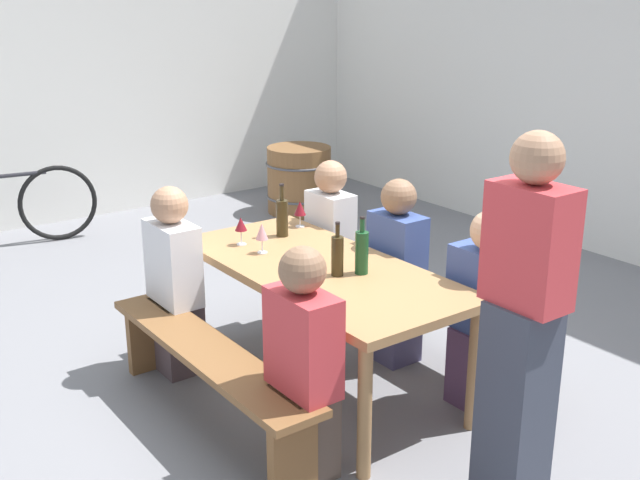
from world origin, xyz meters
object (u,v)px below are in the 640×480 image
bench_far (413,302)px  seated_guest_far_1 (397,275)px  wine_bottle_1 (337,255)px  wine_barrel (299,180)px  seated_guest_far_2 (485,317)px  standing_host (522,336)px  wine_glass_2 (241,225)px  seated_guest_far_0 (330,246)px  tasting_table (320,279)px  wine_bottle_0 (282,217)px  seated_guest_near_1 (303,369)px  wine_bottle_2 (362,252)px  bench_near (208,365)px  wine_glass_1 (300,209)px  seated_guest_near_0 (174,285)px  wine_glass_0 (262,232)px

bench_far → seated_guest_far_1: bearing=-88.7°
wine_bottle_1 → wine_barrel: wine_bottle_1 is taller
seated_guest_far_2 → standing_host: (0.70, -0.57, 0.30)m
wine_glass_2 → wine_barrel: wine_glass_2 is taller
seated_guest_far_2 → seated_guest_far_0: bearing=-90.0°
tasting_table → wine_glass_2: bearing=-164.0°
wine_bottle_0 → seated_guest_far_1: (0.58, 0.45, -0.31)m
seated_guest_near_1 → seated_guest_far_2: bearing=-3.0°
wine_bottle_2 → standing_host: 1.18m
wine_bottle_1 → seated_guest_near_1: seated_guest_near_1 is taller
bench_far → seated_guest_far_0: size_ratio=1.52×
bench_near → wine_glass_1: 1.36m
seated_guest_near_0 → standing_host: 2.19m
bench_far → wine_glass_1: size_ratio=10.16×
wine_glass_1 → seated_guest_near_1: bearing=-34.5°
wine_bottle_0 → seated_guest_near_0: (-0.10, -0.71, -0.32)m
bench_far → wine_barrel: wine_barrel is taller
tasting_table → seated_guest_near_1: size_ratio=1.62×
seated_guest_near_1 → standing_host: standing_host is taller
wine_glass_1 → seated_guest_near_0: size_ratio=0.15×
wine_glass_0 → standing_host: (1.79, 0.15, -0.03)m
bench_far → wine_glass_2: bearing=-122.9°
bench_near → wine_bottle_0: bearing=123.9°
wine_bottle_2 → seated_guest_near_0: size_ratio=0.28×
bench_far → wine_bottle_2: size_ratio=5.48×
wine_bottle_1 → seated_guest_far_2: (0.54, 0.60, -0.33)m
wine_glass_0 → standing_host: bearing=5.0°
wine_bottle_1 → seated_guest_far_2: bearing=48.1°
bench_far → seated_guest_near_0: (-0.67, -1.31, 0.21)m
seated_guest_near_0 → wine_bottle_0: bearing=-7.6°
wine_glass_1 → seated_guest_far_2: size_ratio=0.15×
seated_guest_far_0 → seated_guest_far_1: bearing=90.0°
wine_glass_0 → wine_glass_1: (-0.30, 0.48, -0.01)m
bench_far → wine_glass_2: size_ratio=10.23×
tasting_table → seated_guest_far_0: seated_guest_far_0 is taller
wine_bottle_2 → seated_guest_far_1: seated_guest_far_1 is taller
tasting_table → seated_guest_far_2: bearing=38.9°
wine_glass_2 → wine_barrel: (-2.56, 2.21, -0.53)m
tasting_table → seated_guest_near_1: seated_guest_near_1 is taller
tasting_table → seated_guest_near_0: bearing=-139.3°
wine_glass_0 → seated_guest_far_0: size_ratio=0.16×
wine_bottle_0 → seated_guest_near_1: 1.46m
seated_guest_far_2 → seated_guest_near_0: bearing=-50.2°
seated_guest_far_0 → seated_guest_far_2: seated_guest_far_0 is taller
seated_guest_far_2 → standing_host: standing_host is taller
wine_bottle_0 → wine_glass_1: bearing=115.0°
seated_guest_far_1 → seated_guest_far_2: 0.71m
wine_glass_0 → seated_guest_near_1: 1.16m
seated_guest_far_0 → wine_bottle_0: bearing=11.4°
wine_bottle_2 → seated_guest_far_2: 0.75m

